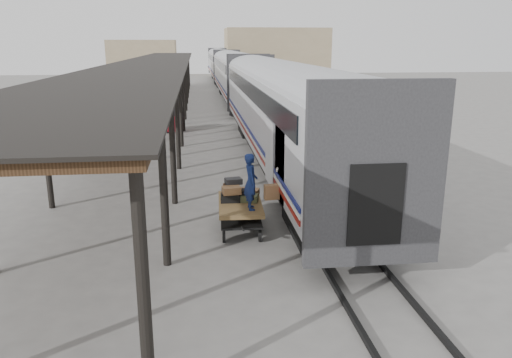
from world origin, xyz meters
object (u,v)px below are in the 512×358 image
object	(u,v)px
baggage_cart	(240,209)
porter	(251,182)
luggage_tug	(172,121)
pedestrian	(175,118)

from	to	relation	value
baggage_cart	porter	world-z (taller)	porter
baggage_cart	luggage_tug	world-z (taller)	luggage_tug
porter	pedestrian	bearing A→B (deg)	5.77
baggage_cart	luggage_tug	distance (m)	17.92
porter	pedestrian	size ratio (longest dim) A/B	0.87
luggage_tug	pedestrian	bearing A→B (deg)	-77.33
luggage_tug	porter	world-z (taller)	porter
luggage_tug	baggage_cart	bearing A→B (deg)	-92.40
pedestrian	baggage_cart	bearing A→B (deg)	104.56
baggage_cart	porter	size ratio (longest dim) A/B	1.54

